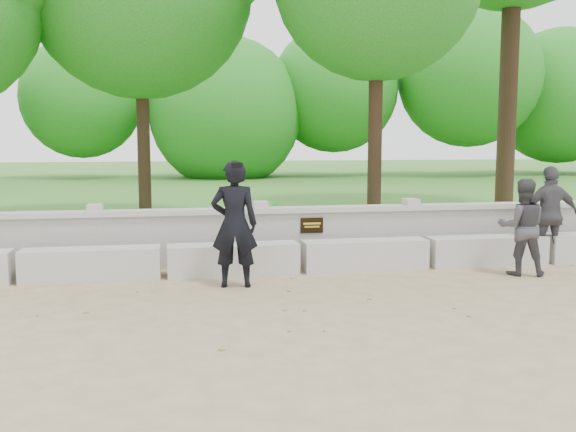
# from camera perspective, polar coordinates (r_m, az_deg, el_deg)

# --- Properties ---
(ground) EXTENTS (80.00, 80.00, 0.00)m
(ground) POSITION_cam_1_polar(r_m,az_deg,el_deg) (7.81, 3.97, -7.76)
(ground) COLOR tan
(ground) RESTS_ON ground
(lawn) EXTENTS (40.00, 22.00, 0.25)m
(lawn) POSITION_cam_1_polar(r_m,az_deg,el_deg) (21.47, -5.49, 1.84)
(lawn) COLOR #366D25
(lawn) RESTS_ON ground
(concrete_bench) EXTENTS (11.90, 0.45, 0.45)m
(concrete_bench) POSITION_cam_1_polar(r_m,az_deg,el_deg) (9.57, 1.11, -3.66)
(concrete_bench) COLOR #B7B4AD
(concrete_bench) RESTS_ON ground
(parapet_wall) EXTENTS (12.50, 0.35, 0.90)m
(parapet_wall) POSITION_cam_1_polar(r_m,az_deg,el_deg) (10.20, 0.31, -1.64)
(parapet_wall) COLOR #ACAAA3
(parapet_wall) RESTS_ON ground
(man_main) EXTENTS (0.66, 0.60, 1.69)m
(man_main) POSITION_cam_1_polar(r_m,az_deg,el_deg) (8.54, -4.79, -0.72)
(man_main) COLOR black
(man_main) RESTS_ON ground
(visitor_left) EXTENTS (0.82, 0.72, 1.41)m
(visitor_left) POSITION_cam_1_polar(r_m,az_deg,el_deg) (9.89, 20.09, -0.93)
(visitor_left) COLOR #38393D
(visitor_left) RESTS_ON ground
(visitor_right) EXTENTS (0.96, 0.51, 1.56)m
(visitor_right) POSITION_cam_1_polar(r_m,az_deg,el_deg) (10.93, 22.28, 0.07)
(visitor_right) COLOR #444449
(visitor_right) RESTS_ON ground
(shrub_a) EXTENTS (0.33, 0.35, 0.55)m
(shrub_a) POSITION_cam_1_polar(r_m,az_deg,el_deg) (12.05, -15.65, -0.30)
(shrub_a) COLOR #378D2F
(shrub_a) RESTS_ON lawn
(shrub_b) EXTENTS (0.32, 0.37, 0.59)m
(shrub_b) POSITION_cam_1_polar(r_m,az_deg,el_deg) (11.53, -1.23, -0.25)
(shrub_b) COLOR #378D2F
(shrub_b) RESTS_ON lawn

